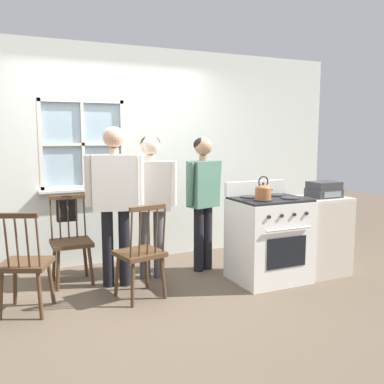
{
  "coord_description": "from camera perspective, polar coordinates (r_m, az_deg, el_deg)",
  "views": [
    {
      "loc": [
        -1.33,
        -3.88,
        1.61
      ],
      "look_at": [
        0.55,
        0.26,
        1.0
      ],
      "focal_mm": 40.0,
      "sensor_mm": 36.0,
      "label": 1
    }
  ],
  "objects": [
    {
      "name": "ground_plane",
      "position": [
        4.41,
        -5.3,
        -13.83
      ],
      "size": [
        16.0,
        16.0,
        0.0
      ],
      "primitive_type": "plane",
      "color": "brown"
    },
    {
      "name": "wall_back",
      "position": [
        5.45,
        -10.17,
        4.71
      ],
      "size": [
        6.4,
        0.16,
        2.7
      ],
      "color": "silver",
      "rests_on": "ground_plane"
    },
    {
      "name": "chair_by_window",
      "position": [
        4.85,
        -15.83,
        -6.53
      ],
      "size": [
        0.42,
        0.4,
        0.95
      ],
      "rotation": [
        0.0,
        0.0,
        0.0
      ],
      "color": "#4C331E",
      "rests_on": "ground_plane"
    },
    {
      "name": "chair_near_wall",
      "position": [
        4.27,
        -6.86,
        -8.24
      ],
      "size": [
        0.49,
        0.48,
        0.95
      ],
      "rotation": [
        0.0,
        0.0,
        -2.93
      ],
      "color": "#4C331E",
      "rests_on": "ground_plane"
    },
    {
      "name": "chair_center_cluster",
      "position": [
        4.18,
        -21.41,
        -9.06
      ],
      "size": [
        0.54,
        0.53,
        0.95
      ],
      "rotation": [
        0.0,
        0.0,
        2.74
      ],
      "color": "#4C331E",
      "rests_on": "ground_plane"
    },
    {
      "name": "person_elderly_left",
      "position": [
        4.54,
        -10.26,
        0.4
      ],
      "size": [
        0.62,
        0.32,
        1.69
      ],
      "rotation": [
        0.0,
        0.0,
        -0.25
      ],
      "color": "black",
      "rests_on": "ground_plane"
    },
    {
      "name": "person_teen_center",
      "position": [
        4.75,
        -5.47,
        0.03
      ],
      "size": [
        0.58,
        0.31,
        1.6
      ],
      "rotation": [
        0.0,
        0.0,
        -0.27
      ],
      "color": "#4C4C51",
      "rests_on": "ground_plane"
    },
    {
      "name": "person_adult_right",
      "position": [
        5.02,
        1.5,
        0.17
      ],
      "size": [
        0.51,
        0.29,
        1.58
      ],
      "rotation": [
        0.0,
        0.0,
        0.26
      ],
      "color": "black",
      "rests_on": "ground_plane"
    },
    {
      "name": "stove",
      "position": [
        4.83,
        10.19,
        -6.1
      ],
      "size": [
        0.79,
        0.68,
        1.08
      ],
      "color": "white",
      "rests_on": "ground_plane"
    },
    {
      "name": "kettle",
      "position": [
        4.52,
        9.47,
        0.09
      ],
      "size": [
        0.21,
        0.17,
        0.25
      ],
      "color": "#A86638",
      "rests_on": "stove"
    },
    {
      "name": "potted_plant",
      "position": [
        5.33,
        -12.57,
        1.31
      ],
      "size": [
        0.15,
        0.15,
        0.27
      ],
      "color": "#42474C",
      "rests_on": "wall_back"
    },
    {
      "name": "handbag",
      "position": [
        5.01,
        -16.38,
        -2.21
      ],
      "size": [
        0.22,
        0.19,
        0.31
      ],
      "color": "black",
      "rests_on": "chair_by_window"
    },
    {
      "name": "side_counter",
      "position": [
        5.22,
        16.79,
        -5.53
      ],
      "size": [
        0.55,
        0.5,
        0.9
      ],
      "color": "beige",
      "rests_on": "ground_plane"
    },
    {
      "name": "stereo",
      "position": [
        5.11,
        17.18,
        0.31
      ],
      "size": [
        0.34,
        0.29,
        0.18
      ],
      "color": "#38383A",
      "rests_on": "side_counter"
    }
  ]
}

